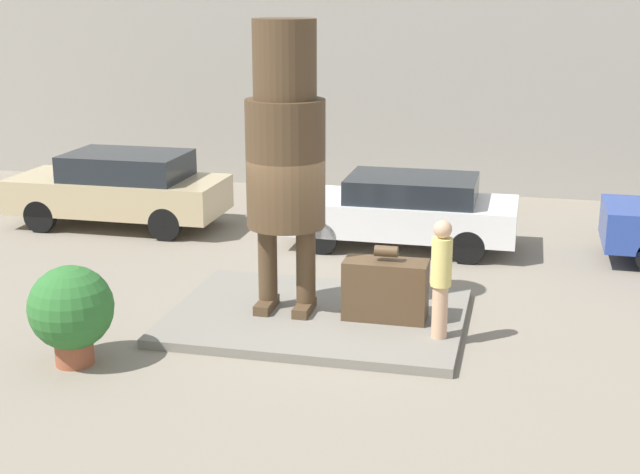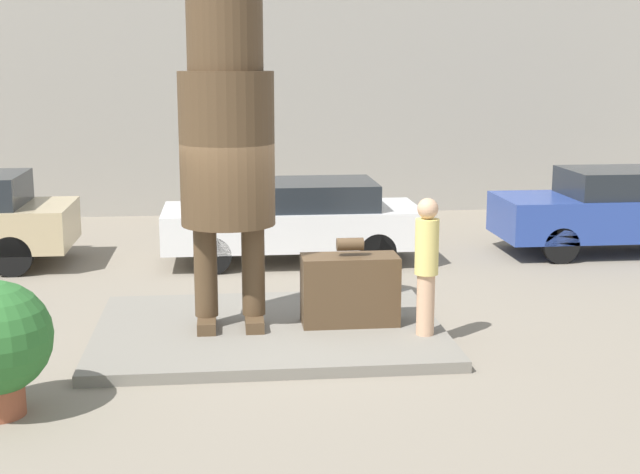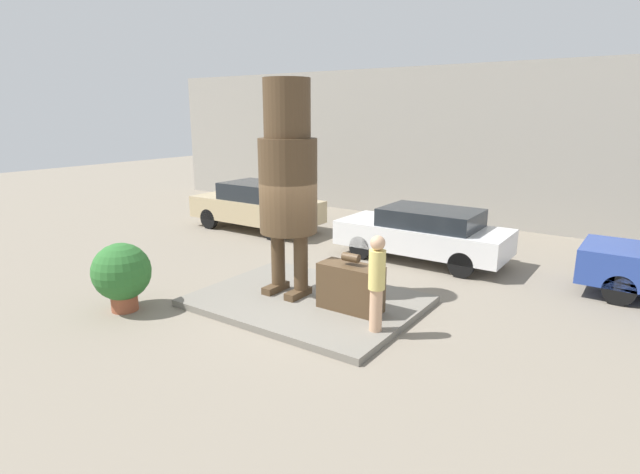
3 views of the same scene
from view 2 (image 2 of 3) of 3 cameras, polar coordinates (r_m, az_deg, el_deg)
The scene contains 8 objects.
ground_plane at distance 11.65m, azimuth -3.28°, elevation -6.32°, with size 60.00×60.00×0.00m, color gray.
pedestal at distance 11.63m, azimuth -3.28°, elevation -5.99°, with size 4.46×3.36×0.14m.
building_backdrop at distance 20.79m, azimuth -4.77°, elevation 9.06°, with size 28.00×0.60×5.46m.
statue_figure at distance 11.17m, azimuth -6.00°, elevation 7.05°, with size 1.19×1.19×4.39m.
giant_suitcase at distance 11.57m, azimuth 1.92°, elevation -3.35°, with size 1.25×0.56×1.14m.
tourist at distance 11.06m, azimuth 6.83°, elevation -1.52°, with size 0.29×0.29×1.73m.
parked_car_white at distance 15.72m, azimuth -1.61°, elevation 1.19°, with size 4.50×1.83×1.43m.
parked_car_blue at distance 17.37m, azimuth 18.77°, elevation 1.75°, with size 4.51×1.74×1.55m.
Camera 2 is at (-0.54, -11.10, 3.51)m, focal length 50.00 mm.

